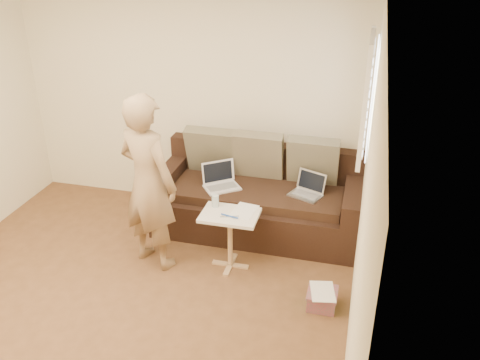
# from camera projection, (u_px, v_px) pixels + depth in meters

# --- Properties ---
(floor) EXTENTS (4.50, 4.50, 0.00)m
(floor) POSITION_uv_depth(u_px,v_px,m) (110.00, 320.00, 4.42)
(floor) COLOR brown
(floor) RESTS_ON ground
(ceiling) EXTENTS (4.50, 4.50, 0.00)m
(ceiling) POSITION_uv_depth(u_px,v_px,m) (64.00, 6.00, 3.26)
(ceiling) COLOR white
(ceiling) RESTS_ON wall_back
(wall_back) EXTENTS (4.00, 0.00, 4.00)m
(wall_back) POSITION_uv_depth(u_px,v_px,m) (190.00, 99.00, 5.79)
(wall_back) COLOR beige
(wall_back) RESTS_ON ground
(wall_right) EXTENTS (0.00, 4.50, 4.50)m
(wall_right) POSITION_uv_depth(u_px,v_px,m) (362.00, 221.00, 3.40)
(wall_right) COLOR beige
(wall_right) RESTS_ON ground
(window_blinds) EXTENTS (0.12, 0.88, 1.08)m
(window_blinds) POSITION_uv_depth(u_px,v_px,m) (368.00, 97.00, 4.53)
(window_blinds) COLOR white
(window_blinds) RESTS_ON wall_right
(sofa) EXTENTS (2.20, 0.95, 0.85)m
(sofa) POSITION_uv_depth(u_px,v_px,m) (257.00, 195.00, 5.57)
(sofa) COLOR black
(sofa) RESTS_ON ground
(pillow_left) EXTENTS (0.55, 0.29, 0.57)m
(pillow_left) POSITION_uv_depth(u_px,v_px,m) (211.00, 150.00, 5.76)
(pillow_left) COLOR brown
(pillow_left) RESTS_ON sofa
(pillow_mid) EXTENTS (0.55, 0.27, 0.57)m
(pillow_mid) POSITION_uv_depth(u_px,v_px,m) (258.00, 155.00, 5.63)
(pillow_mid) COLOR #625F46
(pillow_mid) RESTS_ON sofa
(pillow_right) EXTENTS (0.55, 0.28, 0.57)m
(pillow_right) POSITION_uv_depth(u_px,v_px,m) (313.00, 161.00, 5.50)
(pillow_right) COLOR brown
(pillow_right) RESTS_ON sofa
(laptop_silver) EXTENTS (0.39, 0.34, 0.22)m
(laptop_silver) POSITION_uv_depth(u_px,v_px,m) (305.00, 196.00, 5.36)
(laptop_silver) COLOR #B7BABC
(laptop_silver) RESTS_ON sofa
(laptop_white) EXTENTS (0.45, 0.43, 0.27)m
(laptop_white) POSITION_uv_depth(u_px,v_px,m) (222.00, 188.00, 5.52)
(laptop_white) COLOR white
(laptop_white) RESTS_ON sofa
(person) EXTENTS (0.76, 0.63, 1.76)m
(person) POSITION_uv_depth(u_px,v_px,m) (148.00, 183.00, 4.82)
(person) COLOR olive
(person) RESTS_ON ground
(side_table) EXTENTS (0.55, 0.38, 0.60)m
(side_table) POSITION_uv_depth(u_px,v_px,m) (230.00, 240.00, 5.00)
(side_table) COLOR silver
(side_table) RESTS_ON ground
(drinking_glass) EXTENTS (0.07, 0.07, 0.12)m
(drinking_glass) POSITION_uv_depth(u_px,v_px,m) (215.00, 201.00, 4.97)
(drinking_glass) COLOR silver
(drinking_glass) RESTS_ON side_table
(scissors) EXTENTS (0.19, 0.13, 0.02)m
(scissors) POSITION_uv_depth(u_px,v_px,m) (230.00, 216.00, 4.81)
(scissors) COLOR silver
(scissors) RESTS_ON side_table
(paper_on_table) EXTENTS (0.25, 0.33, 0.00)m
(paper_on_table) POSITION_uv_depth(u_px,v_px,m) (244.00, 211.00, 4.91)
(paper_on_table) COLOR white
(paper_on_table) RESTS_ON side_table
(striped_box) EXTENTS (0.27, 0.27, 0.17)m
(striped_box) POSITION_uv_depth(u_px,v_px,m) (322.00, 299.00, 4.55)
(striped_box) COLOR #DF214C
(striped_box) RESTS_ON ground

